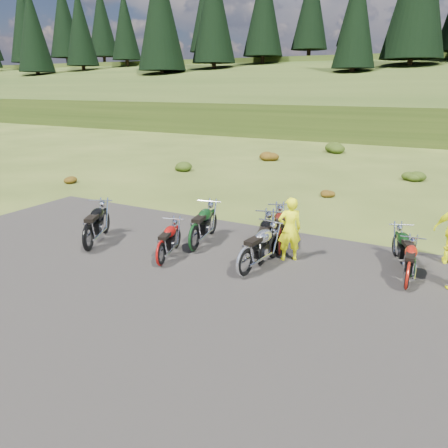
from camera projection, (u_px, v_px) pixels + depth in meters
The scene contains 34 objects.
ground at pixel (237, 278), 10.78m from camera, with size 300.00×300.00×0.00m, color #374617.
gravel_pad at pixel (194, 314), 9.11m from camera, with size 20.00×12.00×0.04m, color black.
hill_slope at pixel (423, 125), 52.71m from camera, with size 300.00×46.00×3.00m, color #2A3D14, non-canonical shape.
hill_plateau at pixel (446, 105), 103.02m from camera, with size 300.00×90.00×9.17m, color #2A3D14.
conifer_5 at pixel (21, 32), 118.17m from camera, with size 6.16×6.16×16.00m.
conifer_8 at pixel (24, 20), 99.00m from camera, with size 7.92×7.92×20.00m.
conifer_9 at pixel (64, 19), 101.10m from camera, with size 7.48×7.48×19.00m.
conifer_10 at pixel (101, 21), 103.45m from camera, with size 7.04×7.04×18.00m.
conifer_11 at pixel (32, 29), 81.20m from camera, with size 6.60×6.60×17.00m.
conifer_12 at pixel (80, 27), 83.31m from camera, with size 6.16×6.16×16.00m.
conifer_13 at pixel (125, 25), 85.41m from camera, with size 5.72×5.72×15.00m.
conifer_14 at pixel (168, 22), 87.52m from camera, with size 5.28×5.28×14.00m.
conifer_15 at pixel (208, 5), 88.74m from camera, with size 7.92×7.92×20.00m.
conifer_16 at pixel (160, 11), 66.55m from camera, with size 7.48×7.48×19.00m.
conifer_17 at pixel (214, 9), 68.65m from camera, with size 7.04×7.04×18.00m.
conifer_18 at pixel (264, 7), 70.76m from camera, with size 6.60×6.60×17.00m.
conifer_19 at pixel (311, 5), 72.87m from camera, with size 6.16×6.16×16.00m.
conifer_20 at pixel (356, 5), 75.09m from camera, with size 5.72×5.72×15.00m.
conifer_21 at pixel (357, 16), 52.96m from camera, with size 5.28×5.28×14.00m.
shrub_0 at pixel (72, 179), 21.17m from camera, with size 0.77×0.77×0.45m, color #5A2B0B.
shrub_1 at pixel (183, 165), 24.28m from camera, with size 1.03×1.03×0.61m, color #22380E.
shrub_2 at pixel (268, 155), 27.39m from camera, with size 1.30×1.30×0.77m, color #5A2B0B.
shrub_3 at pixel (336, 146), 30.50m from camera, with size 1.56×1.56×0.92m, color #22380E.
shrub_4 at pixel (326, 191), 18.61m from camera, with size 0.77×0.77×0.45m, color #5A2B0B.
shrub_5 at pixel (413, 175), 21.72m from camera, with size 1.03×1.03×0.61m, color #22380E.
motorcycle_0 at pixel (90, 252), 12.50m from camera, with size 2.30×0.77×1.20m, color black, non-canonical shape.
motorcycle_1 at pixel (162, 266), 11.49m from camera, with size 1.91×0.64×1.00m, color maroon, non-canonical shape.
motorcycle_2 at pixel (195, 252), 12.49m from camera, with size 2.28×0.76×1.19m, color black, non-canonical shape.
motorcycle_3 at pixel (245, 277), 10.83m from camera, with size 2.22×0.74×1.16m, color #B2B3B7, non-canonical shape.
motorcycle_4 at pixel (279, 256), 12.21m from camera, with size 2.22×0.74×1.16m, color #44100B, non-canonical shape.
motorcycle_5 at pixel (261, 266), 11.49m from camera, with size 2.24×0.75×1.17m, color black, non-canonical shape.
motorcycle_6 at pixel (405, 290), 10.16m from camera, with size 1.86×0.62×0.97m, color #9C150B, non-canonical shape.
motorcycle_7 at pixel (408, 277), 10.84m from camera, with size 1.97×0.66×1.03m, color black, non-canonical shape.
person_middle at pixel (290, 230), 11.61m from camera, with size 0.63×0.42×1.74m, color #F8FF0D.
Camera 1 is at (4.39, -8.84, 4.55)m, focal length 35.00 mm.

